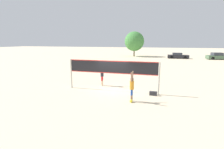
# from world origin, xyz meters

# --- Properties ---
(ground_plane) EXTENTS (200.00, 200.00, 0.00)m
(ground_plane) POSITION_xyz_m (0.00, 0.00, 0.00)
(ground_plane) COLOR beige
(volleyball_net) EXTENTS (7.48, 0.13, 2.50)m
(volleyball_net) POSITION_xyz_m (0.00, 0.00, 1.74)
(volleyball_net) COLOR beige
(volleyball_net) RESTS_ON ground_plane
(player_spiker) EXTENTS (0.28, 0.69, 2.06)m
(player_spiker) POSITION_xyz_m (1.98, -2.07, 1.08)
(player_spiker) COLOR #8C664C
(player_spiker) RESTS_ON ground_plane
(player_blocker) EXTENTS (0.28, 0.70, 2.12)m
(player_blocker) POSITION_xyz_m (-1.36, 1.44, 1.12)
(player_blocker) COLOR beige
(player_blocker) RESTS_ON ground_plane
(volleyball) EXTENTS (0.21, 0.21, 0.21)m
(volleyball) POSITION_xyz_m (1.99, -2.29, 0.11)
(volleyball) COLOR yellow
(volleyball) RESTS_ON ground_plane
(gear_bag) EXTENTS (0.56, 0.24, 0.30)m
(gear_bag) POSITION_xyz_m (3.32, -0.30, 0.15)
(gear_bag) COLOR #2D2D33
(gear_bag) RESTS_ON ground_plane
(parked_car_near) EXTENTS (4.74, 2.00, 1.33)m
(parked_car_near) POSITION_xyz_m (7.34, 30.49, 0.60)
(parked_car_near) COLOR #232328
(parked_car_near) RESTS_ON ground_plane
(parked_car_mid) EXTENTS (4.86, 2.70, 1.51)m
(parked_car_mid) POSITION_xyz_m (15.65, 30.48, 0.67)
(parked_car_mid) COLOR #4C6B4C
(parked_car_mid) RESTS_ON ground_plane
(tree_left_cluster) EXTENTS (5.12, 5.12, 6.51)m
(tree_left_cluster) POSITION_xyz_m (-3.46, 33.37, 3.95)
(tree_left_cluster) COLOR #4C3823
(tree_left_cluster) RESTS_ON ground_plane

